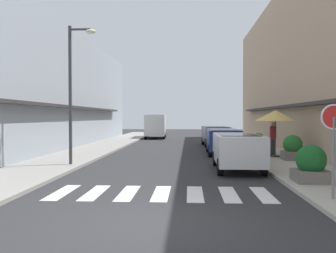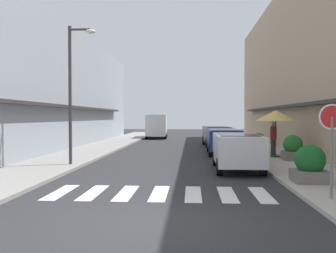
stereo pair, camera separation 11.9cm
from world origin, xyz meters
The scene contains 17 objects.
ground_plane centered at (0.00, 15.60, 0.00)m, with size 85.82×85.82×0.00m, color #2B2B2D.
sidewalk_left centered at (-5.34, 15.60, 0.06)m, with size 3.09×54.61×0.12m, color gray.
sidewalk_right centered at (5.34, 15.60, 0.06)m, with size 3.09×54.61×0.12m, color #ADA899.
building_row_left centered at (-9.38, 16.55, 4.06)m, with size 5.50×37.11×8.13m.
building_row_right centered at (9.38, 16.55, 5.43)m, with size 5.50×37.11×10.86m.
crosswalk centered at (0.00, 2.88, 0.01)m, with size 6.15×2.20×0.01m.
parked_car_near centered at (2.74, 7.64, 0.92)m, with size 1.84×4.26×1.47m.
parked_car_mid centered at (2.74, 14.11, 0.92)m, with size 1.85×4.45×1.47m.
parked_car_far centered at (2.74, 20.26, 0.92)m, with size 1.96×4.08×1.47m.
delivery_van centered at (-2.59, 30.32, 1.41)m, with size 2.16×5.47×2.37m.
round_street_sign centered at (4.37, 1.91, 1.93)m, with size 0.65×0.07×2.37m.
street_lamp centered at (-4.17, 8.31, 3.72)m, with size 1.19×0.28×5.96m.
cafe_umbrella centered at (5.22, 11.86, 2.23)m, with size 2.08×2.08×2.40m.
planter_corner centered at (4.62, 4.38, 0.66)m, with size 1.05×1.05×1.18m.
planter_midblock centered at (5.72, 10.46, 0.69)m, with size 0.93×0.93×1.20m.
planter_far centered at (4.83, 14.47, 0.62)m, with size 0.93×0.93×1.13m.
pedestrian_walking_near centered at (5.22, 12.38, 1.07)m, with size 0.34×0.34×1.78m.
Camera 1 is at (0.77, -7.58, 2.17)m, focal length 39.96 mm.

